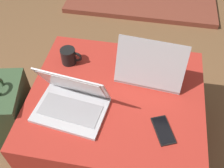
% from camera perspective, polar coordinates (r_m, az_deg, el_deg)
% --- Properties ---
extents(ground_plane, '(14.00, 14.00, 0.00)m').
position_cam_1_polar(ground_plane, '(1.63, 0.75, -10.86)').
color(ground_plane, brown).
extents(ottoman, '(0.87, 0.78, 0.39)m').
position_cam_1_polar(ottoman, '(1.46, 0.82, -7.05)').
color(ottoman, maroon).
rests_on(ottoman, ground_plane).
extents(laptop_near, '(0.35, 0.28, 0.23)m').
position_cam_1_polar(laptop_near, '(1.24, -8.77, -3.73)').
color(laptop_near, silver).
rests_on(laptop_near, ottoman).
extents(laptop_far, '(0.36, 0.28, 0.25)m').
position_cam_1_polar(laptop_far, '(1.37, 8.33, 3.42)').
color(laptop_far, '#B7B7BC').
rests_on(laptop_far, ottoman).
extents(cell_phone, '(0.12, 0.16, 0.01)m').
position_cam_1_polar(cell_phone, '(1.21, 11.07, -9.85)').
color(cell_phone, black).
rests_on(cell_phone, ottoman).
extents(backpack, '(0.26, 0.32, 0.49)m').
position_cam_1_polar(backpack, '(1.56, -20.92, -6.40)').
color(backpack, '#385133').
rests_on(backpack, ground_plane).
extents(coffee_mug, '(0.12, 0.08, 0.09)m').
position_cam_1_polar(coffee_mug, '(1.45, -9.32, 6.00)').
color(coffee_mug, black).
rests_on(coffee_mug, ottoman).
extents(fireplace_hearth, '(1.40, 0.50, 0.04)m').
position_cam_1_polar(fireplace_hearth, '(2.62, 6.24, 17.03)').
color(fireplace_hearth, brown).
rests_on(fireplace_hearth, ground_plane).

